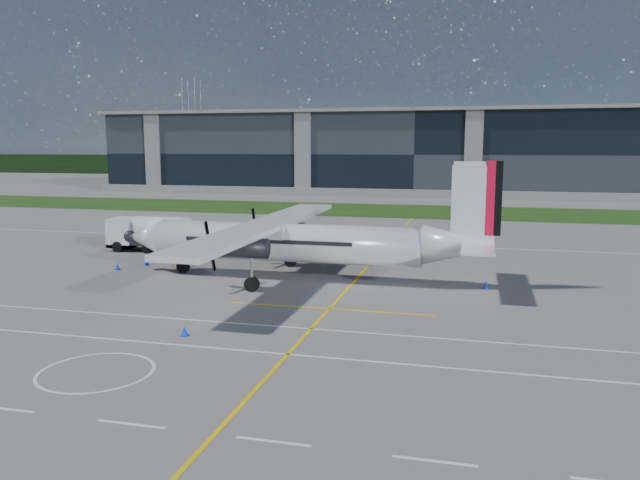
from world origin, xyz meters
TOP-DOWN VIEW (x-y plane):
  - ground at (0.00, 40.00)m, footprint 400.00×400.00m
  - grass_strip at (0.00, 48.00)m, footprint 400.00×18.00m
  - terminal_building at (0.00, 80.00)m, footprint 120.00×20.00m
  - tree_line at (0.00, 140.00)m, footprint 400.00×6.00m
  - pylon_west at (-80.00, 150.00)m, footprint 9.00×4.60m
  - yellow_taxiway_centerline at (3.00, 10.00)m, footprint 0.20×70.00m
  - white_lane_line at (0.00, -14.00)m, footprint 90.00×0.15m
  - turboprop_aircraft at (-0.79, 1.16)m, footprint 26.50×27.48m
  - fuel_tanker_truck at (-17.11, 9.15)m, footprint 8.14×2.65m
  - baggage_tug at (-8.90, 8.40)m, footprint 3.36×2.02m
  - ground_crew_person at (-11.21, 2.97)m, footprint 0.91×1.04m
  - safety_cone_nose_stbd at (-13.71, 3.12)m, footprint 0.36×0.36m
  - safety_cone_tail at (11.68, 1.36)m, footprint 0.36×0.36m
  - safety_cone_fwd at (-14.97, 1.12)m, footprint 0.36×0.36m
  - safety_cone_portwing at (-2.68, -12.63)m, footprint 0.36×0.36m

SIDE VIEW (x-z plane):
  - ground at x=0.00m, z-range 0.00..0.00m
  - yellow_taxiway_centerline at x=3.00m, z-range 0.00..0.01m
  - white_lane_line at x=0.00m, z-range 0.00..0.01m
  - grass_strip at x=0.00m, z-range 0.00..0.04m
  - safety_cone_nose_stbd at x=-13.71m, z-range 0.00..0.50m
  - safety_cone_tail at x=11.68m, z-range 0.00..0.50m
  - safety_cone_fwd at x=-14.97m, z-range 0.00..0.50m
  - safety_cone_portwing at x=-2.68m, z-range 0.00..0.50m
  - baggage_tug at x=-8.90m, z-range 0.00..2.02m
  - ground_crew_person at x=-11.21m, z-range 0.00..2.13m
  - fuel_tanker_truck at x=-17.11m, z-range 0.00..3.05m
  - tree_line at x=0.00m, z-range 0.00..6.00m
  - turboprop_aircraft at x=-0.79m, z-range 0.00..8.25m
  - terminal_building at x=0.00m, z-range 0.00..15.00m
  - pylon_west at x=-80.00m, z-range 0.00..30.00m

